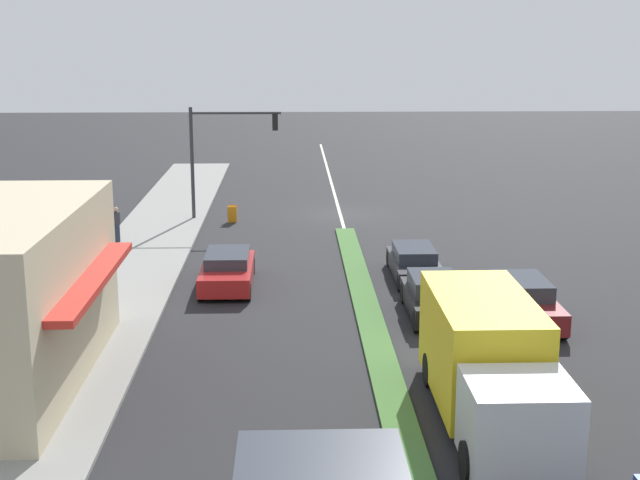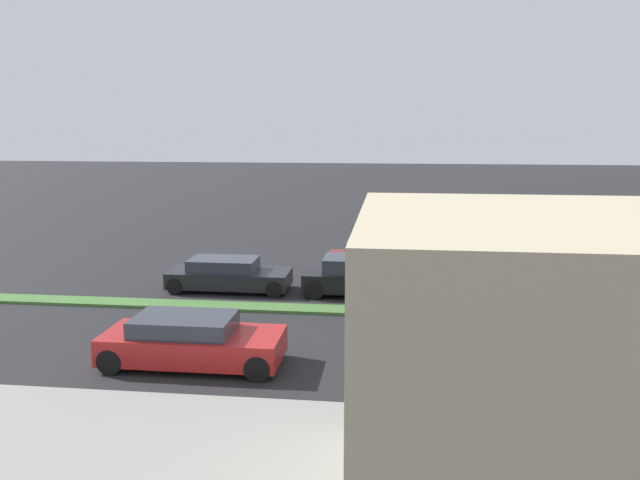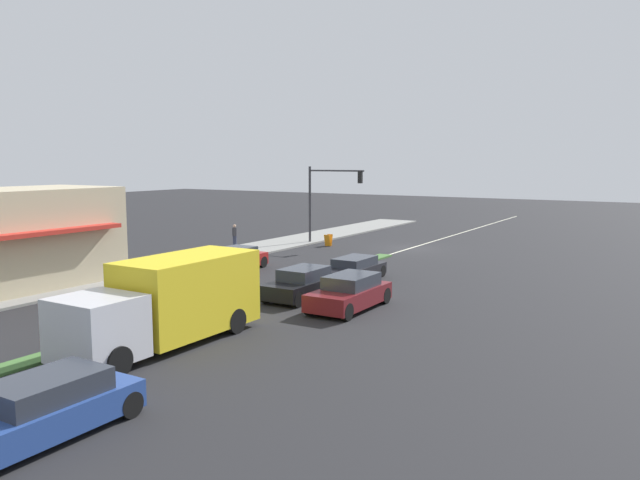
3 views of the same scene
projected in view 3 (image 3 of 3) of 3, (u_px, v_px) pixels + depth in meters
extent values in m
plane|color=#232326|center=(255.00, 295.00, 28.64)|extent=(160.00, 160.00, 0.00)
cube|color=gray|center=(113.00, 277.00, 32.84)|extent=(4.00, 73.00, 0.12)
cube|color=#477538|center=(93.00, 342.00, 21.00)|extent=(0.90, 46.00, 0.10)
cube|color=beige|center=(410.00, 248.00, 43.91)|extent=(0.16, 60.00, 0.01)
cube|color=#C6B793|center=(10.00, 238.00, 29.73)|extent=(5.24, 9.61, 4.69)
cube|color=red|center=(49.00, 232.00, 28.14)|extent=(0.70, 7.69, 0.20)
cylinder|color=#333338|center=(310.00, 204.00, 46.35)|extent=(0.18, 0.18, 5.60)
cylinder|color=#333338|center=(336.00, 171.00, 44.88)|extent=(4.50, 0.12, 0.12)
cube|color=black|center=(360.00, 177.00, 43.93)|extent=(0.28, 0.24, 0.84)
sphere|color=red|center=(361.00, 173.00, 44.01)|extent=(0.18, 0.18, 0.18)
sphere|color=gold|center=(361.00, 177.00, 44.04)|extent=(0.18, 0.18, 0.18)
sphere|color=green|center=(361.00, 181.00, 44.08)|extent=(0.18, 0.18, 0.18)
cylinder|color=#282D42|center=(235.00, 241.00, 43.64)|extent=(0.26, 0.26, 0.79)
cylinder|color=#333338|center=(235.00, 232.00, 43.55)|extent=(0.34, 0.34, 0.58)
sphere|color=tan|center=(235.00, 226.00, 43.50)|extent=(0.22, 0.22, 0.22)
cube|color=orange|center=(329.00, 240.00, 45.20)|extent=(0.45, 0.21, 0.84)
cube|color=orange|center=(327.00, 240.00, 44.93)|extent=(0.45, 0.21, 0.84)
cube|color=silver|center=(97.00, 328.00, 18.38)|extent=(2.28, 2.20, 1.90)
cube|color=yellow|center=(188.00, 293.00, 21.60)|extent=(2.40, 5.10, 2.60)
cylinder|color=black|center=(118.00, 361.00, 17.75)|extent=(0.28, 0.90, 0.90)
cylinder|color=black|center=(69.00, 350.00, 18.86)|extent=(0.28, 0.90, 0.90)
cylinder|color=black|center=(236.00, 321.00, 22.25)|extent=(0.28, 0.90, 0.90)
cylinder|color=black|center=(190.00, 313.00, 23.36)|extent=(0.28, 0.90, 0.90)
cube|color=maroon|center=(349.00, 296.00, 25.85)|extent=(1.90, 4.34, 0.70)
cube|color=#2D333D|center=(352.00, 281.00, 25.96)|extent=(1.61, 2.38, 0.54)
cylinder|color=black|center=(347.00, 312.00, 23.99)|extent=(0.22, 0.70, 0.70)
cylinder|color=black|center=(310.00, 307.00, 24.86)|extent=(0.22, 0.70, 0.70)
cylinder|color=black|center=(385.00, 296.00, 26.89)|extent=(0.22, 0.70, 0.70)
cylinder|color=black|center=(351.00, 291.00, 27.77)|extent=(0.22, 0.70, 0.70)
cube|color=black|center=(302.00, 287.00, 27.88)|extent=(1.82, 4.08, 0.65)
cube|color=#2D333D|center=(304.00, 273.00, 27.98)|extent=(1.55, 2.24, 0.53)
cylinder|color=black|center=(297.00, 299.00, 26.14)|extent=(0.22, 0.70, 0.70)
cylinder|color=black|center=(266.00, 295.00, 26.98)|extent=(0.22, 0.70, 0.70)
cylinder|color=black|center=(335.00, 287.00, 28.83)|extent=(0.22, 0.70, 0.70)
cylinder|color=black|center=(305.00, 283.00, 29.67)|extent=(0.22, 0.70, 0.70)
cube|color=#284793|center=(40.00, 417.00, 13.75)|extent=(1.79, 4.55, 0.67)
cube|color=#2D333D|center=(47.00, 388.00, 13.87)|extent=(1.52, 2.50, 0.53)
cylinder|color=black|center=(130.00, 404.00, 14.94)|extent=(0.22, 0.65, 0.65)
cylinder|color=black|center=(87.00, 392.00, 15.76)|extent=(0.22, 0.65, 0.65)
cube|color=black|center=(353.00, 272.00, 31.99)|extent=(1.75, 4.44, 0.58)
cube|color=#2D333D|center=(355.00, 261.00, 32.11)|extent=(1.49, 2.44, 0.45)
cylinder|color=black|center=(349.00, 282.00, 30.07)|extent=(0.22, 0.61, 0.61)
cylinder|color=black|center=(321.00, 279.00, 30.87)|extent=(0.22, 0.61, 0.61)
cylinder|color=black|center=(382.00, 271.00, 33.15)|extent=(0.22, 0.61, 0.61)
cylinder|color=black|center=(356.00, 268.00, 33.95)|extent=(0.22, 0.61, 0.61)
cube|color=#AD1E1E|center=(231.00, 262.00, 34.86)|extent=(1.87, 4.52, 0.68)
cube|color=#2D333D|center=(233.00, 251.00, 34.99)|extent=(1.59, 2.49, 0.43)
cylinder|color=black|center=(221.00, 271.00, 32.90)|extent=(0.22, 0.65, 0.65)
cylinder|color=black|center=(197.00, 269.00, 33.76)|extent=(0.22, 0.65, 0.65)
cylinder|color=black|center=(263.00, 262.00, 36.02)|extent=(0.22, 0.65, 0.65)
cylinder|color=black|center=(240.00, 260.00, 36.88)|extent=(0.22, 0.65, 0.65)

